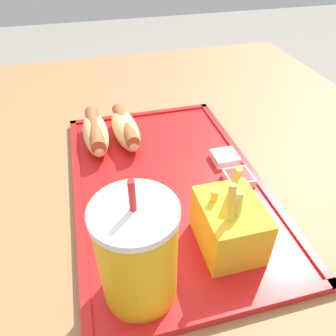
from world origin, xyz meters
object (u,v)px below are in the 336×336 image
at_px(sauce_cup_mayo, 225,157).
at_px(hot_dog_near, 125,128).
at_px(sauce_cup_ketchup, 239,178).
at_px(soda_cup, 138,253).
at_px(hot_dog_far, 95,132).
at_px(fries_carton, 229,224).

bearing_deg(sauce_cup_mayo, hot_dog_near, 54.20).
bearing_deg(sauce_cup_ketchup, soda_cup, 127.98).
height_order(hot_dog_far, hot_dog_near, same).
height_order(hot_dog_near, fries_carton, fries_carton).
height_order(sauce_cup_mayo, sauce_cup_ketchup, same).
distance_m(fries_carton, sauce_cup_ketchup, 0.14).
distance_m(hot_dog_near, fries_carton, 0.30).
xyz_separation_m(sauce_cup_mayo, sauce_cup_ketchup, (-0.06, -0.00, 0.00)).
xyz_separation_m(soda_cup, fries_carton, (0.04, -0.12, -0.03)).
height_order(hot_dog_near, sauce_cup_mayo, hot_dog_near).
bearing_deg(sauce_cup_mayo, fries_carton, 158.28).
distance_m(fries_carton, sauce_cup_mayo, 0.19).
relative_size(hot_dog_near, fries_carton, 1.21).
bearing_deg(sauce_cup_mayo, sauce_cup_ketchup, -179.97).
height_order(soda_cup, fries_carton, soda_cup).
bearing_deg(soda_cup, fries_carton, -73.48).
relative_size(soda_cup, fries_carton, 1.40).
relative_size(soda_cup, sauce_cup_ketchup, 3.93).
distance_m(hot_dog_near, sauce_cup_ketchup, 0.24).
xyz_separation_m(hot_dog_far, fries_carton, (-0.29, -0.15, 0.01)).
bearing_deg(sauce_cup_mayo, soda_cup, 137.29).
bearing_deg(soda_cup, hot_dog_far, 4.00).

